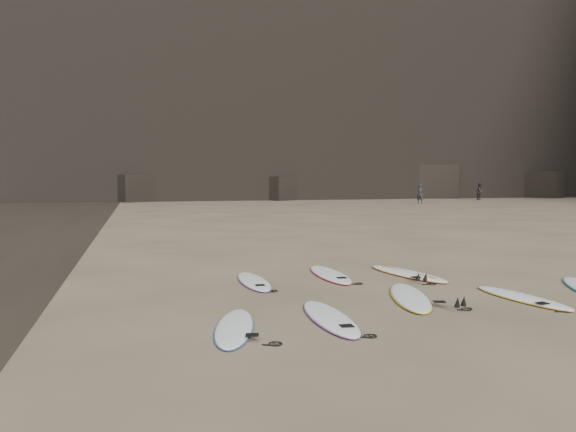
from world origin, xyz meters
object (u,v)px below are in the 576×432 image
(person_a, at_px, (420,194))
(person_b, at_px, (480,192))
(surfboard_2, at_px, (410,297))
(surfboard_1, at_px, (330,317))
(surfboard_5, at_px, (254,281))
(surfboard_6, at_px, (330,274))
(surfboard_0, at_px, (234,327))
(surfboard_7, at_px, (407,273))
(surfboard_3, at_px, (522,297))

(person_a, bearing_deg, person_b, 78.81)
(surfboard_2, distance_m, person_b, 48.30)
(surfboard_1, relative_size, surfboard_5, 1.06)
(surfboard_5, bearing_deg, surfboard_1, -80.97)
(surfboard_1, height_order, surfboard_6, surfboard_6)
(surfboard_6, bearing_deg, person_a, 60.76)
(surfboard_6, xyz_separation_m, person_b, (28.55, 36.68, 0.80))
(surfboard_6, bearing_deg, surfboard_2, -74.61)
(surfboard_1, distance_m, surfboard_6, 4.03)
(surfboard_0, bearing_deg, person_a, 71.99)
(surfboard_0, height_order, surfboard_7, surfboard_7)
(surfboard_3, bearing_deg, surfboard_7, 99.89)
(surfboard_3, bearing_deg, surfboard_6, 122.17)
(surfboard_2, relative_size, surfboard_5, 1.13)
(surfboard_7, bearing_deg, surfboard_6, 155.79)
(surfboard_6, xyz_separation_m, person_a, (19.17, 31.48, 0.82))
(surfboard_7, bearing_deg, surfboard_0, -155.04)
(surfboard_2, bearing_deg, person_b, 72.46)
(surfboard_2, xyz_separation_m, surfboard_3, (2.03, -0.57, -0.01))
(surfboard_3, bearing_deg, surfboard_5, 140.64)
(surfboard_7, height_order, person_b, person_b)
(surfboard_1, bearing_deg, surfboard_5, 101.55)
(surfboard_2, xyz_separation_m, surfboard_7, (1.15, 2.36, 0.00))
(surfboard_6, relative_size, surfboard_7, 0.97)
(person_a, bearing_deg, surfboard_2, -68.57)
(surfboard_2, height_order, surfboard_6, surfboard_2)
(surfboard_0, bearing_deg, surfboard_6, 67.71)
(surfboard_1, distance_m, person_b, 50.32)
(surfboard_5, bearing_deg, person_b, 50.37)
(surfboard_0, relative_size, surfboard_1, 0.93)
(surfboard_3, height_order, person_b, person_b)
(surfboard_7, height_order, person_a, person_a)
(surfboard_0, distance_m, surfboard_2, 3.76)
(surfboard_6, bearing_deg, person_b, 54.19)
(surfboard_7, bearing_deg, surfboard_3, -85.75)
(person_a, bearing_deg, surfboard_1, -70.28)
(surfboard_1, bearing_deg, person_a, 62.13)
(surfboard_2, distance_m, person_a, 38.92)
(surfboard_0, distance_m, surfboard_7, 5.92)
(surfboard_2, relative_size, surfboard_3, 1.12)
(surfboard_3, xyz_separation_m, surfboard_5, (-4.56, 2.90, -0.00))
(surfboard_2, bearing_deg, surfboard_6, 121.06)
(surfboard_1, relative_size, surfboard_3, 1.05)
(surfboard_0, bearing_deg, surfboard_2, 33.16)
(surfboard_5, distance_m, surfboard_6, 1.92)
(surfboard_1, bearing_deg, surfboard_3, 9.49)
(surfboard_3, height_order, person_a, person_a)
(surfboard_1, xyz_separation_m, surfboard_6, (1.32, 3.81, 0.00))
(surfboard_0, distance_m, person_b, 51.41)
(surfboard_3, distance_m, surfboard_5, 5.41)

